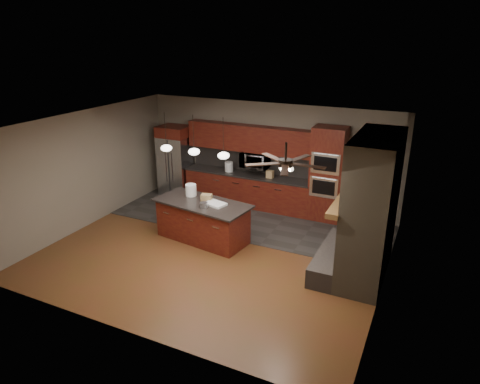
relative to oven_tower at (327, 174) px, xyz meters
The scene contains 22 objects.
ground 3.40m from the oven_tower, 122.27° to the right, with size 7.00×7.00×0.00m, color #5E2E1C.
ceiling 3.57m from the oven_tower, 122.27° to the right, with size 7.00×6.00×0.02m, color white.
back_wall 1.74m from the oven_tower, 169.75° to the left, with size 7.00×0.02×2.80m, color #71655A.
right_wall 3.25m from the oven_tower, 56.24° to the right, with size 0.02×6.00×2.80m, color #71655A.
left_wall 5.86m from the oven_tower, 152.62° to the right, with size 0.02×6.00×2.80m, color #71655A.
slate_tile_patch 2.26m from the oven_tower, 152.30° to the right, with size 7.00×2.40×0.01m, color #302E2B.
fireplace_column 2.66m from the oven_tower, 59.73° to the right, with size 1.30×2.10×2.80m.
back_cabinetry 2.20m from the oven_tower, behind, with size 3.59×0.64×2.20m.
oven_tower is the anchor object (origin of this frame).
microwave 1.98m from the oven_tower, behind, with size 0.73×0.41×0.50m, color silver.
refrigerator 4.42m from the oven_tower, behind, with size 0.86×0.75×2.02m.
kitchen_island 3.31m from the oven_tower, 133.60° to the right, with size 2.32×1.31×0.92m.
white_bucket 3.39m from the oven_tower, 141.92° to the right, with size 0.25×0.25×0.27m, color white.
paint_can 3.30m from the oven_tower, 128.31° to the right, with size 0.17×0.17×0.11m, color #ABACB0.
paint_tray 3.02m from the oven_tower, 128.81° to the right, with size 0.45×0.32×0.05m, color white.
cardboard_box 3.11m from the oven_tower, 134.67° to the right, with size 0.24×0.17×0.15m, color olive.
counter_bucket 2.74m from the oven_tower, behind, with size 0.23×0.23×0.26m, color white.
counter_box 1.52m from the oven_tower, behind, with size 0.18×0.14×0.20m, color tan.
pendant_left 3.97m from the oven_tower, 149.26° to the right, with size 0.26×0.26×0.92m.
pendant_center 3.37m from the oven_tower, 142.53° to the right, with size 0.26×0.26×0.92m.
pendant_right 2.83m from the oven_tower, 132.87° to the right, with size 0.26×0.26×0.92m.
ceiling_fan 3.72m from the oven_tower, 88.36° to the right, with size 1.27×1.33×0.41m.
Camera 1 is at (4.04, -7.30, 4.50)m, focal length 32.00 mm.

